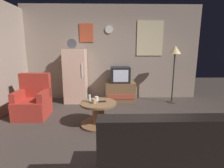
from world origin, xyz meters
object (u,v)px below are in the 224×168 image
coffee_table (98,114)px  mug_ceramic_white (97,99)px  tv_stand (120,92)px  mug_ceramic_tan (94,101)px  standing_lamp (175,54)px  fridge (76,76)px  remote_control (102,101)px  couch (176,161)px  wine_glass (90,98)px  armchair (33,102)px  crt_tv (120,75)px

coffee_table → mug_ceramic_white: 0.30m
tv_stand → mug_ceramic_tan: size_ratio=9.33×
coffee_table → mug_ceramic_white: (-0.04, 0.11, 0.28)m
standing_lamp → tv_stand: bearing=173.1°
standing_lamp → coffee_table: size_ratio=2.21×
standing_lamp → fridge: bearing=176.5°
remote_control → couch: bearing=-72.8°
standing_lamp → wine_glass: 2.74m
tv_stand → mug_ceramic_white: 1.66m
mug_ceramic_tan → couch: size_ratio=0.05×
armchair → couch: armchair is taller
wine_glass → tv_stand: bearing=65.9°
mug_ceramic_white → couch: 2.01m
fridge → wine_glass: fridge is taller
coffee_table → armchair: bearing=160.9°
coffee_table → standing_lamp: bearing=35.9°
standing_lamp → remote_control: 2.57m
fridge → tv_stand: size_ratio=2.11×
crt_tv → couch: (0.40, -3.27, -0.47)m
coffee_table → fridge: bearing=113.9°
mug_ceramic_tan → couch: 1.88m
tv_stand → armchair: armchair is taller
armchair → mug_ceramic_white: bearing=-15.8°
fridge → coffee_table: 1.85m
wine_glass → mug_ceramic_tan: bearing=-43.9°
fridge → wine_glass: bearing=-71.1°
mug_ceramic_white → standing_lamp: bearing=33.4°
fridge → crt_tv: bearing=0.5°
mug_ceramic_white → armchair: 1.53m
tv_stand → standing_lamp: bearing=-6.9°
mug_ceramic_white → mug_ceramic_tan: 0.18m
fridge → remote_control: size_ratio=11.80×
wine_glass → couch: 2.01m
standing_lamp → remote_control: size_ratio=10.60×
tv_stand → standing_lamp: size_ratio=0.53×
standing_lamp → coffee_table: standing_lamp is taller
fridge → coffee_table: fridge is taller
tv_stand → remote_control: bearing=-106.3°
standing_lamp → wine_glass: standing_lamp is taller
wine_glass → mug_ceramic_tan: 0.14m
wine_glass → remote_control: (0.25, -0.00, -0.06)m
wine_glass → mug_ceramic_white: 0.16m
crt_tv → mug_ceramic_tan: 1.83m
fridge → mug_ceramic_tan: bearing=-69.2°
crt_tv → couch: crt_tv is taller
crt_tv → mug_ceramic_white: crt_tv is taller
crt_tv → coffee_table: (-0.55, -1.63, -0.54)m
fridge → armchair: size_ratio=1.84×
tv_stand → standing_lamp: 1.83m
tv_stand → standing_lamp: (1.47, -0.18, 1.08)m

